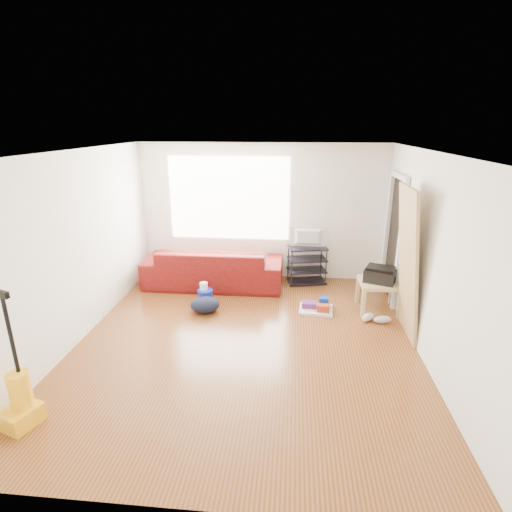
# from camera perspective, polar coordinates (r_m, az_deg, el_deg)

# --- Properties ---
(room) EXTENTS (4.51, 5.01, 2.51)m
(room) POSITION_cam_1_polar(r_m,az_deg,el_deg) (5.14, -0.56, 0.76)
(room) COLOR #573711
(room) RESTS_ON ground
(sofa) EXTENTS (2.46, 0.96, 0.72)m
(sofa) POSITION_cam_1_polar(r_m,az_deg,el_deg) (7.38, -5.96, -4.10)
(sofa) COLOR #45080F
(sofa) RESTS_ON ground
(tv_stand) EXTENTS (0.75, 0.53, 0.69)m
(tv_stand) POSITION_cam_1_polar(r_m,az_deg,el_deg) (7.37, 7.27, -1.23)
(tv_stand) COLOR black
(tv_stand) RESTS_ON ground
(tv) EXTENTS (0.63, 0.08, 0.36)m
(tv) POSITION_cam_1_polar(r_m,az_deg,el_deg) (7.21, 7.43, 2.66)
(tv) COLOR black
(tv) RESTS_ON tv_stand
(side_table) EXTENTS (0.60, 0.60, 0.48)m
(side_table) POSITION_cam_1_polar(r_m,az_deg,el_deg) (6.52, 17.16, -4.12)
(side_table) COLOR tan
(side_table) RESTS_ON ground
(printer) EXTENTS (0.55, 0.49, 0.24)m
(printer) POSITION_cam_1_polar(r_m,az_deg,el_deg) (6.45, 17.32, -2.54)
(printer) COLOR black
(printer) RESTS_ON side_table
(bucket) EXTENTS (0.27, 0.27, 0.25)m
(bucket) POSITION_cam_1_polar(r_m,az_deg,el_deg) (6.65, -7.21, -6.78)
(bucket) COLOR #1726AF
(bucket) RESTS_ON ground
(toilet_paper) EXTENTS (0.13, 0.13, 0.12)m
(toilet_paper) POSITION_cam_1_polar(r_m,az_deg,el_deg) (6.60, -7.44, -5.24)
(toilet_paper) COLOR white
(toilet_paper) RESTS_ON bucket
(cleaning_tray) EXTENTS (0.55, 0.45, 0.19)m
(cleaning_tray) POSITION_cam_1_polar(r_m,az_deg,el_deg) (6.42, 8.70, -7.24)
(cleaning_tray) COLOR silver
(cleaning_tray) RESTS_ON ground
(backpack) EXTENTS (0.53, 0.46, 0.25)m
(backpack) POSITION_cam_1_polar(r_m,az_deg,el_deg) (6.37, -7.25, -7.96)
(backpack) COLOR black
(backpack) RESTS_ON ground
(sneakers) EXTENTS (0.48, 0.28, 0.11)m
(sneakers) POSITION_cam_1_polar(r_m,az_deg,el_deg) (6.27, 16.67, -8.52)
(sneakers) COLOR silver
(sneakers) RESTS_ON ground
(vacuum) EXTENTS (0.39, 0.41, 1.39)m
(vacuum) POSITION_cam_1_polar(r_m,az_deg,el_deg) (4.71, -30.62, -17.34)
(vacuum) COLOR #FFB116
(vacuum) RESTS_ON ground
(door_panel) EXTENTS (0.26, 0.83, 2.07)m
(door_panel) POSITION_cam_1_polar(r_m,az_deg,el_deg) (6.09, 19.78, -10.28)
(door_panel) COLOR #A18641
(door_panel) RESTS_ON ground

